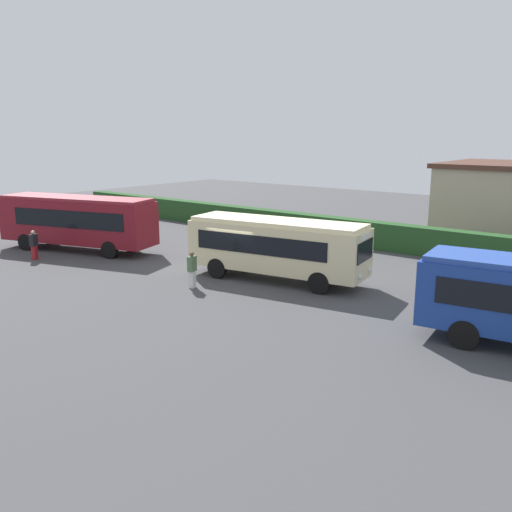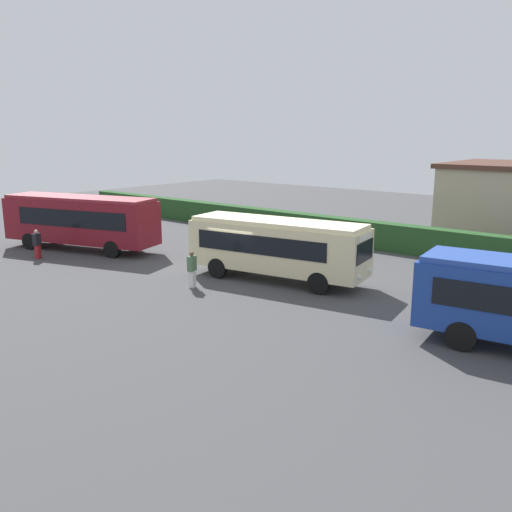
{
  "view_description": "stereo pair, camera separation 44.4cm",
  "coord_description": "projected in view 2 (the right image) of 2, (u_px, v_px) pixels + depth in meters",
  "views": [
    {
      "loc": [
        16.93,
        -19.94,
        7.02
      ],
      "look_at": [
        1.4,
        -0.63,
        1.37
      ],
      "focal_mm": 38.25,
      "sensor_mm": 36.0,
      "label": 1
    },
    {
      "loc": [
        17.27,
        -19.65,
        7.02
      ],
      "look_at": [
        1.4,
        -0.63,
        1.37
      ],
      "focal_mm": 38.25,
      "sensor_mm": 36.0,
      "label": 2
    }
  ],
  "objects": [
    {
      "name": "bus_maroon",
      "position": [
        80.0,
        219.0,
        32.85
      ],
      "size": [
        10.14,
        5.22,
        3.27
      ],
      "rotation": [
        0.0,
        0.0,
        3.44
      ],
      "color": "maroon",
      "rests_on": "ground_plane"
    },
    {
      "name": "person_center",
      "position": [
        192.0,
        269.0,
        25.01
      ],
      "size": [
        0.36,
        0.49,
        1.7
      ],
      "rotation": [
        0.0,
        0.0,
        3.38
      ],
      "color": "silver",
      "rests_on": "ground_plane"
    },
    {
      "name": "traffic_cone",
      "position": [
        111.0,
        227.0,
        39.64
      ],
      "size": [
        0.36,
        0.36,
        0.6
      ],
      "primitive_type": "cone",
      "color": "orange",
      "rests_on": "ground_plane"
    },
    {
      "name": "person_right",
      "position": [
        320.0,
        256.0,
        26.99
      ],
      "size": [
        0.45,
        0.35,
        1.88
      ],
      "rotation": [
        0.0,
        0.0,
        4.48
      ],
      "color": "#334C8C",
      "rests_on": "ground_plane"
    },
    {
      "name": "bus_cream",
      "position": [
        277.0,
        246.0,
        26.07
      ],
      "size": [
        9.04,
        3.81,
        2.95
      ],
      "rotation": [
        0.0,
        0.0,
        0.16
      ],
      "color": "beige",
      "rests_on": "ground_plane"
    },
    {
      "name": "ground_plane",
      "position": [
        243.0,
        277.0,
        27.06
      ],
      "size": [
        81.74,
        81.74,
        0.0
      ],
      "primitive_type": "plane",
      "color": "#424244"
    },
    {
      "name": "hedge_row",
      "position": [
        350.0,
        232.0,
        34.66
      ],
      "size": [
        52.87,
        1.02,
        1.65
      ],
      "primitive_type": "cube",
      "color": "#234A21",
      "rests_on": "ground_plane"
    },
    {
      "name": "person_left",
      "position": [
        37.0,
        244.0,
        30.78
      ],
      "size": [
        0.45,
        0.54,
        1.66
      ],
      "rotation": [
        0.0,
        0.0,
        0.48
      ],
      "color": "maroon",
      "rests_on": "ground_plane"
    }
  ]
}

